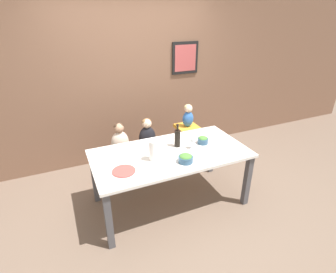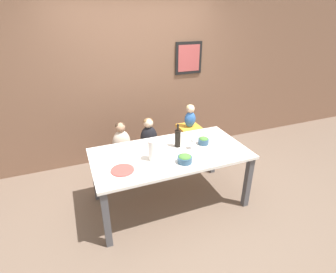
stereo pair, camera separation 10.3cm
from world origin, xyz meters
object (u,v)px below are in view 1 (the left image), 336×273
object	(u,v)px
chair_far_left	(121,158)
dinner_plate_back_left	(129,150)
chair_right_highchair	(187,135)
person_child_left	(120,140)
chair_far_center	(148,152)
paper_towel_roll	(154,151)
person_child_center	(147,135)
wine_glass_near	(193,140)
person_baby_right	(188,115)
salad_bowl_small	(203,140)
wine_bottle	(177,138)
salad_bowl_large	(186,158)
dinner_plate_front_left	(124,171)

from	to	relation	value
chair_far_left	dinner_plate_back_left	bearing A→B (deg)	-90.95
chair_right_highchair	person_child_left	xyz separation A→B (m)	(-1.06, 0.00, 0.13)
chair_far_left	chair_far_center	distance (m)	0.40
chair_far_left	chair_right_highchair	xyz separation A→B (m)	(1.06, 0.00, 0.16)
paper_towel_roll	chair_far_center	bearing A→B (deg)	75.80
person_child_center	wine_glass_near	size ratio (longest dim) A/B	2.90
chair_far_left	person_child_center	distance (m)	0.50
person_baby_right	salad_bowl_small	size ratio (longest dim) A/B	2.56
chair_far_left	chair_far_center	world-z (taller)	same
chair_far_center	person_baby_right	bearing A→B (deg)	0.09
person_baby_right	wine_glass_near	size ratio (longest dim) A/B	2.18
dinner_plate_back_left	wine_bottle	bearing A→B (deg)	-12.85
chair_right_highchair	salad_bowl_large	distance (m)	1.17
paper_towel_roll	wine_bottle	bearing A→B (deg)	26.55
person_baby_right	salad_bowl_small	xyz separation A→B (m)	(-0.14, -0.68, -0.08)
dinner_plate_front_left	person_child_left	bearing A→B (deg)	78.59
person_baby_right	dinner_plate_front_left	distance (m)	1.55
salad_bowl_small	dinner_plate_front_left	xyz separation A→B (m)	(-1.10, -0.23, -0.04)
person_child_center	dinner_plate_front_left	world-z (taller)	person_child_center
chair_far_center	chair_far_left	bearing A→B (deg)	180.00
dinner_plate_front_left	salad_bowl_small	bearing A→B (deg)	11.92
person_child_center	person_baby_right	world-z (taller)	person_baby_right
chair_far_center	dinner_plate_front_left	xyz separation A→B (m)	(-0.58, -0.91, 0.37)
wine_glass_near	dinner_plate_back_left	world-z (taller)	wine_glass_near
chair_far_left	person_baby_right	xyz separation A→B (m)	(1.06, 0.00, 0.49)
chair_far_left	dinner_plate_front_left	distance (m)	1.00
paper_towel_roll	wine_glass_near	world-z (taller)	paper_towel_roll
person_child_center	dinner_plate_back_left	bearing A→B (deg)	-130.14
paper_towel_roll	salad_bowl_large	distance (m)	0.37
person_child_left	person_baby_right	bearing A→B (deg)	0.02
wine_glass_near	dinner_plate_front_left	xyz separation A→B (m)	(-0.92, -0.17, -0.11)
wine_bottle	person_child_center	bearing A→B (deg)	106.37
paper_towel_roll	person_child_left	bearing A→B (deg)	103.50
chair_far_center	chair_right_highchair	xyz separation A→B (m)	(0.66, 0.00, 0.16)
person_child_left	wine_bottle	bearing A→B (deg)	-46.75
salad_bowl_large	person_child_left	bearing A→B (deg)	116.74
wine_glass_near	salad_bowl_small	bearing A→B (deg)	19.62
chair_right_highchair	person_child_left	bearing A→B (deg)	179.96
person_child_left	paper_towel_roll	xyz separation A→B (m)	(0.20, -0.81, 0.19)
chair_right_highchair	person_baby_right	distance (m)	0.33
paper_towel_roll	salad_bowl_large	xyz separation A→B (m)	(0.31, -0.19, -0.07)
person_baby_right	salad_bowl_large	world-z (taller)	person_baby_right
chair_right_highchair	wine_bottle	xyz separation A→B (m)	(-0.47, -0.62, 0.32)
wine_bottle	salad_bowl_large	distance (m)	0.40
wine_bottle	person_child_left	bearing A→B (deg)	133.25
person_child_center	person_child_left	bearing A→B (deg)	180.00
wine_bottle	salad_bowl_large	size ratio (longest dim) A/B	1.81
dinner_plate_back_left	salad_bowl_large	bearing A→B (deg)	-45.19
person_child_center	chair_far_left	bearing A→B (deg)	-179.90
chair_far_center	salad_bowl_small	xyz separation A→B (m)	(0.52, -0.68, 0.41)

